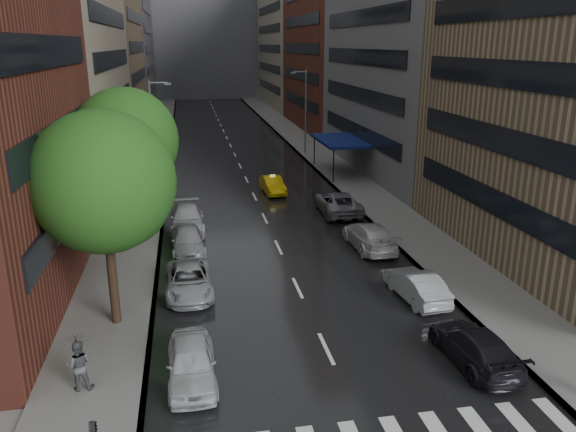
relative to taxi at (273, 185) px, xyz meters
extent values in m
plane|color=gray|center=(-1.63, -28.86, -0.70)|extent=(220.00, 220.00, 0.00)
cube|color=black|center=(-1.63, 21.14, -0.69)|extent=(14.00, 140.00, 0.01)
cube|color=gray|center=(-10.63, 21.14, -0.62)|extent=(4.00, 140.00, 0.15)
cube|color=gray|center=(7.37, 21.14, -0.62)|extent=(4.00, 140.00, 0.15)
cube|color=silver|center=(3.47, -30.86, -0.68)|extent=(0.55, 2.80, 0.01)
cube|color=silver|center=(4.87, -30.86, -0.68)|extent=(0.55, 2.80, 0.01)
cube|color=#937A5B|center=(-16.63, 35.14, 10.30)|extent=(8.00, 28.00, 22.00)
cube|color=slate|center=(-16.63, 65.14, 18.30)|extent=(8.00, 32.00, 38.00)
cube|color=slate|center=(13.37, 7.14, 11.30)|extent=(8.00, 28.00, 24.00)
cube|color=gray|center=(13.37, 65.14, 13.30)|extent=(8.00, 32.00, 28.00)
cube|color=slate|center=(-1.63, 89.14, 15.30)|extent=(40.00, 14.00, 32.00)
cylinder|color=#382619|center=(-10.23, -21.23, 1.90)|extent=(0.40, 0.40, 5.19)
sphere|color=#1E5116|center=(-10.23, -21.23, 5.79)|extent=(5.93, 5.93, 5.93)
cylinder|color=#382619|center=(-10.23, -11.31, 1.93)|extent=(0.40, 0.40, 5.26)
sphere|color=#1E5116|center=(-10.23, -11.31, 5.88)|extent=(6.01, 6.01, 6.01)
cylinder|color=#382619|center=(-10.23, 0.75, 1.53)|extent=(0.40, 0.40, 4.44)
sphere|color=#1E5116|center=(-10.23, 0.75, 4.86)|extent=(5.08, 5.08, 5.08)
imported|color=yellow|center=(0.00, 0.00, 0.00)|extent=(1.82, 4.33, 1.39)
imported|color=silver|center=(-7.03, -26.16, 0.05)|extent=(1.82, 4.38, 1.48)
imported|color=#A0A5A9|center=(-7.03, -18.52, -0.02)|extent=(2.34, 4.92, 1.36)
imported|color=#929397|center=(-7.03, -12.68, -0.01)|extent=(2.11, 4.78, 1.36)
imported|color=#ADAEB3|center=(-7.03, -8.39, 0.07)|extent=(2.23, 5.33, 1.54)
imported|color=black|center=(3.77, -26.87, 0.01)|extent=(2.16, 4.95, 1.42)
imported|color=#A2A6AB|center=(3.77, -21.14, 0.03)|extent=(1.91, 4.50, 1.44)
imported|color=silver|center=(3.77, -13.93, 0.08)|extent=(2.36, 5.41, 1.55)
imported|color=gray|center=(3.77, -6.55, 0.11)|extent=(2.72, 5.79, 1.60)
imported|color=#4D4E53|center=(-10.92, -26.21, 0.39)|extent=(0.92, 0.72, 1.87)
imported|color=black|center=(-10.92, -26.21, 1.10)|extent=(0.96, 0.98, 0.88)
cylinder|color=gray|center=(-9.43, 1.14, 3.95)|extent=(0.18, 0.18, 9.00)
cube|color=gray|center=(-8.03, 1.14, 8.15)|extent=(0.50, 0.22, 0.16)
cylinder|color=gray|center=(6.17, 16.14, 3.95)|extent=(0.18, 0.18, 9.00)
cube|color=gray|center=(4.77, 16.14, 8.15)|extent=(0.50, 0.22, 0.16)
cube|color=navy|center=(7.37, 6.14, 2.45)|extent=(4.00, 8.00, 0.25)
cylinder|color=black|center=(5.77, 2.34, 0.95)|extent=(0.12, 0.12, 3.00)
cylinder|color=black|center=(5.77, 9.94, 0.95)|extent=(0.12, 0.12, 3.00)
camera|label=1|loc=(-6.75, -44.48, 11.21)|focal=35.00mm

